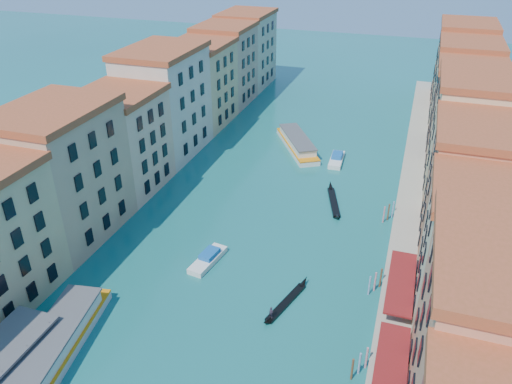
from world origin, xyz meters
TOP-DOWN VIEW (x-y plane):
  - left_bank_palazzos at (-26.00, 64.68)m, footprint 12.80×128.40m
  - right_bank_palazzos at (30.00, 65.00)m, footprint 12.80×128.40m
  - quay at (22.00, 65.00)m, footprint 4.00×140.00m
  - restaurant_awnings at (22.19, 23.00)m, footprint 3.20×44.55m
  - mooring_poles_right at (19.10, 28.80)m, footprint 1.44×54.24m
  - vaporetto_near at (-12.80, 17.86)m, footprint 7.92×20.67m
  - vaporetto_far at (-1.42, 80.58)m, footprint 12.73×17.66m
  - gondola_fore at (9.00, 33.97)m, footprint 3.80×10.42m
  - gondola_far at (9.94, 60.65)m, footprint 4.48×12.08m
  - motorboat_mid at (-3.59, 38.91)m, footprint 3.31×7.35m
  - motorboat_far at (7.54, 76.80)m, footprint 2.70×7.62m

SIDE VIEW (x-z plane):
  - gondola_fore at x=9.00m, z-range -0.70..1.42m
  - gondola_far at x=9.94m, z-range -0.52..1.23m
  - quay at x=22.00m, z-range 0.00..1.00m
  - motorboat_mid at x=-3.59m, z-range -0.16..1.31m
  - motorboat_far at x=7.54m, z-range -0.17..1.39m
  - vaporetto_far at x=-1.42m, z-range -0.13..2.56m
  - mooring_poles_right at x=19.10m, z-range -0.30..2.90m
  - vaporetto_near at x=-12.80m, z-range -0.15..2.85m
  - restaurant_awnings at x=22.19m, z-range 1.43..4.55m
  - left_bank_palazzos at x=-26.00m, z-range -0.79..20.21m
  - right_bank_palazzos at x=30.00m, z-range -0.75..20.25m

